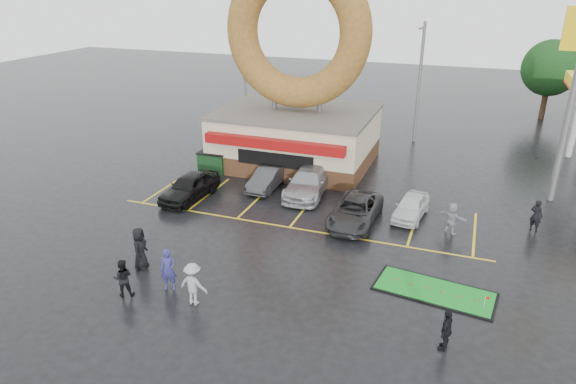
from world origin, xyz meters
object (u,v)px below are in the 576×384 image
(dumpster, at_px, (214,162))
(streetlight_left, at_px, (244,71))
(car_grey, at_px, (355,211))
(putting_green, at_px, (434,291))
(person_blue, at_px, (168,269))
(car_silver, at_px, (308,182))
(car_white, at_px, (411,207))
(person_cameraman, at_px, (446,330))
(car_black, at_px, (190,187))
(donut_shop, at_px, (297,99))
(streetlight_mid, at_px, (419,80))
(car_dgrey, at_px, (268,178))

(dumpster, bearing_deg, streetlight_left, 102.74)
(car_grey, bearing_deg, putting_green, -47.72)
(streetlight_left, height_order, person_blue, streetlight_left)
(dumpster, relative_size, putting_green, 0.36)
(car_silver, distance_m, car_grey, 4.53)
(streetlight_left, relative_size, car_grey, 1.87)
(streetlight_left, distance_m, car_white, 20.84)
(car_white, bearing_deg, person_cameraman, -69.26)
(car_black, relative_size, car_grey, 0.91)
(donut_shop, xyz_separation_m, car_black, (-3.71, -8.05, -3.72))
(dumpster, xyz_separation_m, putting_green, (15.10, -9.44, -0.61))
(streetlight_mid, relative_size, car_white, 2.51)
(car_silver, relative_size, person_cameraman, 3.27)
(streetlight_left, distance_m, putting_green, 27.04)
(car_grey, relative_size, person_blue, 2.65)
(car_grey, bearing_deg, person_cameraman, -58.02)
(streetlight_mid, bearing_deg, car_silver, -109.18)
(streetlight_left, distance_m, car_grey, 20.12)
(car_white, bearing_deg, putting_green, -67.58)
(car_black, xyz_separation_m, putting_green, (14.31, -4.98, -0.71))
(donut_shop, relative_size, putting_green, 2.67)
(car_white, bearing_deg, car_black, -164.49)
(person_blue, height_order, person_cameraman, person_blue)
(car_white, distance_m, putting_green, 7.18)
(car_silver, bearing_deg, streetlight_left, 125.18)
(donut_shop, bearing_deg, car_silver, -63.24)
(person_blue, bearing_deg, car_grey, 32.01)
(donut_shop, height_order, dumpster, donut_shop)
(car_white, xyz_separation_m, person_blue, (-8.41, -10.41, 0.29))
(car_silver, bearing_deg, person_cameraman, -56.22)
(streetlight_mid, height_order, car_white, streetlight_mid)
(car_dgrey, height_order, car_silver, car_silver)
(car_silver, height_order, person_blue, person_blue)
(car_black, height_order, car_white, car_black)
(car_grey, distance_m, dumpster, 11.34)
(donut_shop, distance_m, car_dgrey, 6.28)
(streetlight_mid, relative_size, car_dgrey, 2.34)
(streetlight_mid, relative_size, person_cameraman, 5.65)
(streetlight_mid, xyz_separation_m, car_grey, (-0.98, -15.78, -4.11))
(donut_shop, bearing_deg, person_cameraman, -55.71)
(person_blue, relative_size, person_cameraman, 1.14)
(person_blue, bearing_deg, car_black, 90.49)
(streetlight_mid, bearing_deg, person_blue, -105.38)
(streetlight_left, xyz_separation_m, dumpster, (2.50, -10.53, -4.13))
(car_dgrey, distance_m, person_cameraman, 16.18)
(car_grey, bearing_deg, dumpster, 158.87)
(car_grey, bearing_deg, donut_shop, 128.38)
(car_dgrey, height_order, person_blue, person_blue)
(donut_shop, bearing_deg, car_black, -114.74)
(person_blue, bearing_deg, car_white, 26.52)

